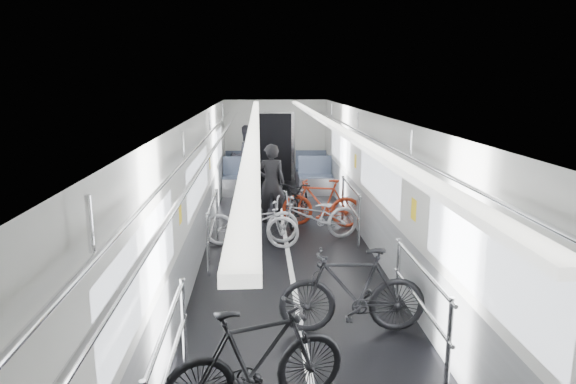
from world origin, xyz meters
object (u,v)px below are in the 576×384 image
object	(u,v)px
bike_left_far	(251,222)
bike_right_near	(352,291)
person_standing	(271,183)
bike_right_mid	(313,216)
bike_left_mid	(257,360)
bike_right_far	(322,203)
person_seated	(246,158)
bike_aisle	(300,201)

from	to	relation	value
bike_left_far	bike_right_near	xyz separation A→B (m)	(1.24, -3.29, 0.06)
person_standing	bike_right_mid	bearing A→B (deg)	113.85
bike_left_mid	bike_right_far	size ratio (longest dim) A/B	1.04
bike_left_mid	person_standing	xyz separation A→B (m)	(0.29, 6.43, 0.32)
bike_left_mid	person_seated	xyz separation A→B (m)	(-0.30, 9.82, 0.37)
bike_left_mid	person_standing	bearing A→B (deg)	-22.19
person_standing	bike_right_near	bearing A→B (deg)	94.35
bike_right_far	bike_right_mid	bearing A→B (deg)	-2.19
bike_aisle	person_seated	bearing A→B (deg)	124.77
bike_right_near	bike_right_far	xyz separation A→B (m)	(0.19, 4.55, -0.03)
bike_right_far	person_seated	xyz separation A→B (m)	(-1.62, 3.80, 0.39)
bike_right_far	person_seated	bearing A→B (deg)	-142.86
bike_aisle	person_standing	bearing A→B (deg)	-173.53
bike_right_far	person_standing	bearing A→B (deg)	-97.61
person_standing	person_seated	distance (m)	3.45
bike_right_mid	bike_left_mid	bearing A→B (deg)	-23.91
bike_left_mid	bike_right_mid	xyz separation A→B (m)	(1.04, 5.08, -0.05)
bike_right_near	bike_aisle	size ratio (longest dim) A/B	0.98
bike_right_near	person_standing	size ratio (longest dim) A/B	1.04
bike_aisle	person_seated	xyz separation A→B (m)	(-1.19, 3.49, 0.42)
bike_right_mid	bike_aisle	xyz separation A→B (m)	(-0.16, 1.25, -0.00)
bike_left_mid	bike_right_near	xyz separation A→B (m)	(1.13, 1.47, 0.01)
bike_aisle	person_seated	size ratio (longest dim) A/B	1.00
person_seated	bike_left_mid	bearing A→B (deg)	75.49
bike_right_mid	person_standing	xyz separation A→B (m)	(-0.75, 1.35, 0.37)
bike_right_far	person_seated	distance (m)	4.15
bike_right_near	bike_aisle	world-z (taller)	bike_right_near
bike_left_far	bike_right_near	distance (m)	3.52
bike_right_mid	person_seated	bearing A→B (deg)	-176.48
bike_left_mid	bike_aisle	size ratio (longest dim) A/B	0.97
bike_aisle	person_seated	distance (m)	3.71
bike_right_far	person_standing	world-z (taller)	person_standing
bike_right_near	person_standing	world-z (taller)	person_standing
bike_left_mid	person_seated	bearing A→B (deg)	-17.85
bike_left_far	bike_right_mid	xyz separation A→B (m)	(1.16, 0.31, 0.01)
bike_right_far	person_standing	size ratio (longest dim) A/B	0.99
bike_left_far	person_standing	bearing A→B (deg)	-2.02
bike_left_far	bike_right_near	world-z (taller)	bike_right_near
bike_left_mid	bike_right_far	world-z (taller)	bike_left_mid
bike_right_far	person_seated	world-z (taller)	person_seated
bike_right_mid	person_seated	world-z (taller)	person_seated
bike_right_near	bike_right_far	world-z (taller)	bike_right_near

